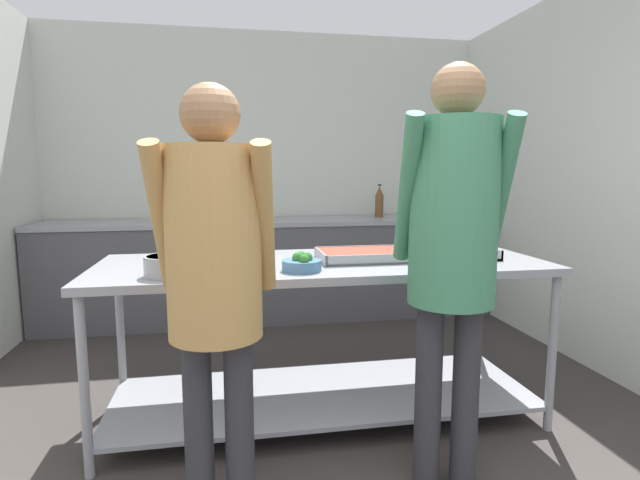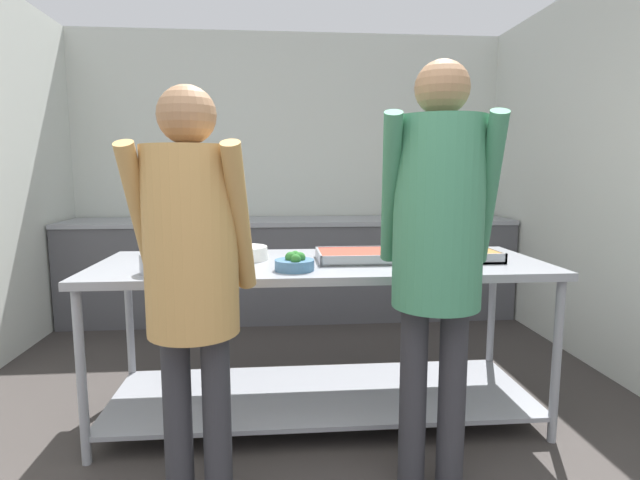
# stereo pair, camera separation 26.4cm
# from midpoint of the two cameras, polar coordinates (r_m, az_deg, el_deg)

# --- Properties ---
(wall_rear) EXTENTS (4.20, 0.06, 2.65)m
(wall_rear) POSITION_cam_midpoint_polar(r_m,az_deg,el_deg) (4.92, -1.94, 7.58)
(wall_rear) COLOR silver
(wall_rear) RESTS_ON ground_plane
(wall_right) EXTENTS (0.06, 4.15, 2.65)m
(wall_right) POSITION_cam_midpoint_polar(r_m,az_deg,el_deg) (3.71, 34.05, 6.19)
(wall_right) COLOR silver
(wall_right) RESTS_ON ground_plane
(back_counter) EXTENTS (4.04, 0.65, 0.91)m
(back_counter) POSITION_cam_midpoint_polar(r_m,az_deg,el_deg) (4.64, -1.65, -3.21)
(back_counter) COLOR #4C4C51
(back_counter) RESTS_ON ground_plane
(serving_counter) EXTENTS (2.35, 0.85, 0.87)m
(serving_counter) POSITION_cam_midpoint_polar(r_m,az_deg,el_deg) (2.73, 2.98, -8.26)
(serving_counter) COLOR gray
(serving_counter) RESTS_ON ground_plane
(sauce_pan) EXTENTS (0.37, 0.23, 0.09)m
(sauce_pan) POSITION_cam_midpoint_polar(r_m,az_deg,el_deg) (2.42, -14.32, -2.49)
(sauce_pan) COLOR gray
(sauce_pan) RESTS_ON serving_counter
(plate_stack) EXTENTS (0.26, 0.26, 0.07)m
(plate_stack) POSITION_cam_midpoint_polar(r_m,az_deg,el_deg) (2.71, -5.90, -1.53)
(plate_stack) COLOR white
(plate_stack) RESTS_ON serving_counter
(broccoli_bowl) EXTENTS (0.19, 0.19, 0.09)m
(broccoli_bowl) POSITION_cam_midpoint_polar(r_m,az_deg,el_deg) (2.40, 0.23, -2.71)
(broccoli_bowl) COLOR #3D668C
(broccoli_bowl) RESTS_ON serving_counter
(serving_tray_vegetables) EXTENTS (0.46, 0.33, 0.05)m
(serving_tray_vegetables) POSITION_cam_midpoint_polar(r_m,az_deg,el_deg) (2.69, 7.45, -1.86)
(serving_tray_vegetables) COLOR gray
(serving_tray_vegetables) RESTS_ON serving_counter
(serving_tray_roast) EXTENTS (0.47, 0.30, 0.05)m
(serving_tray_roast) POSITION_cam_midpoint_polar(r_m,az_deg,el_deg) (2.83, 17.52, -1.69)
(serving_tray_roast) COLOR gray
(serving_tray_roast) RESTS_ON serving_counter
(guest_serving_left) EXTENTS (0.50, 0.41, 1.76)m
(guest_serving_left) POSITION_cam_midpoint_polar(r_m,az_deg,el_deg) (2.05, 16.92, 0.53)
(guest_serving_left) COLOR #2D2D33
(guest_serving_left) RESTS_ON ground_plane
(guest_serving_right) EXTENTS (0.47, 0.36, 1.65)m
(guest_serving_right) POSITION_cam_midpoint_polar(r_m,az_deg,el_deg) (1.86, -10.54, -2.34)
(guest_serving_right) COLOR #2D2D33
(guest_serving_right) RESTS_ON ground_plane
(water_bottle) EXTENTS (0.08, 0.08, 0.31)m
(water_bottle) POSITION_cam_midpoint_polar(r_m,az_deg,el_deg) (4.79, 10.79, 4.23)
(water_bottle) COLOR brown
(water_bottle) RESTS_ON back_counter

